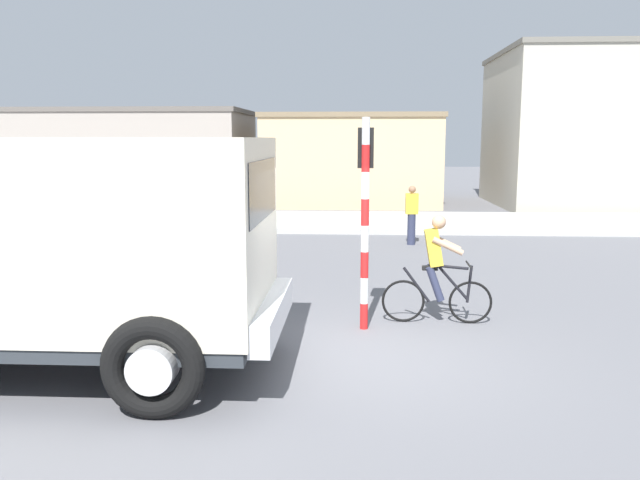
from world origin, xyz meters
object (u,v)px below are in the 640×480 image
at_px(cyclist, 437,269).
at_px(car_red_near, 105,228).
at_px(traffic_light_pole, 365,194).
at_px(truck_foreground, 54,240).
at_px(pedestrian_near_kerb, 412,214).

xyz_separation_m(cyclist, car_red_near, (-7.16, 4.69, -0.05)).
distance_m(cyclist, traffic_light_pole, 1.69).
relative_size(truck_foreground, cyclist, 3.14).
xyz_separation_m(car_red_near, pedestrian_near_kerb, (7.40, 2.98, 0.03)).
distance_m(traffic_light_pole, car_red_near, 7.93).
relative_size(cyclist, car_red_near, 0.41).
bearing_deg(car_red_near, truck_foreground, -72.76).
xyz_separation_m(traffic_light_pole, car_red_near, (-6.02, 5.01, -1.25)).
height_order(traffic_light_pole, car_red_near, traffic_light_pole).
xyz_separation_m(cyclist, pedestrian_near_kerb, (0.24, 7.67, -0.02)).
bearing_deg(truck_foreground, traffic_light_pole, 29.66).
bearing_deg(pedestrian_near_kerb, truck_foreground, -116.98).
xyz_separation_m(truck_foreground, car_red_near, (-2.23, 7.17, -0.85)).
height_order(truck_foreground, car_red_near, truck_foreground).
relative_size(traffic_light_pole, pedestrian_near_kerb, 1.98).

